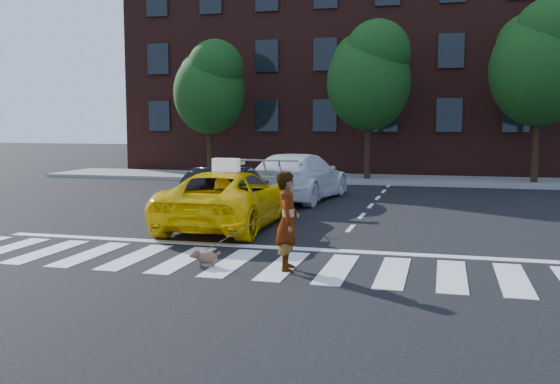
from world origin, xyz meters
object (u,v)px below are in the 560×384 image
object	(u,v)px
tree_left	(210,84)
dog	(204,257)
tree_right	(540,58)
taxi	(229,199)
black_sedan	(227,192)
woman	(288,221)
white_suv	(299,177)
tree_mid	(369,72)

from	to	relation	value
tree_left	dog	world-z (taller)	tree_left
tree_right	taxi	distance (m)	16.55
black_sedan	woman	distance (m)	6.48
dog	taxi	bearing A→B (deg)	88.13
tree_left	white_suv	size ratio (longest dim) A/B	1.18
tree_left	dog	distance (m)	19.11
woman	dog	world-z (taller)	woman
tree_left	tree_mid	bearing A→B (deg)	-0.00
woman	tree_left	bearing A→B (deg)	16.16
tree_right	dog	size ratio (longest dim) A/B	13.58
tree_left	tree_mid	xyz separation A→B (m)	(7.50, -0.00, 0.41)
tree_right	dog	bearing A→B (deg)	-114.43
dog	white_suv	bearing A→B (deg)	77.91
tree_mid	dog	xyz separation A→B (m)	(-0.92, -17.43, -4.66)
woman	dog	bearing A→B (deg)	87.19
white_suv	dog	bearing A→B (deg)	99.24
black_sedan	white_suv	distance (m)	4.42
tree_left	dog	size ratio (longest dim) A/B	11.46
tree_left	woman	xyz separation A→B (m)	(8.12, -17.26, -3.56)
tree_mid	dog	world-z (taller)	tree_mid
taxi	black_sedan	bearing A→B (deg)	-69.28
dog	tree_left	bearing A→B (deg)	95.43
white_suv	tree_mid	bearing A→B (deg)	-95.36
tree_right	woman	size ratio (longest dim) A/B	4.37
taxi	white_suv	xyz separation A→B (m)	(0.45, 5.85, 0.08)
black_sedan	dog	bearing A→B (deg)	104.43
tree_right	dog	xyz separation A→B (m)	(-7.92, -17.43, -5.07)
tree_left	taxi	bearing A→B (deg)	-67.08
taxi	woman	world-z (taller)	woman
tree_left	tree_mid	distance (m)	7.51
tree_right	tree_mid	bearing A→B (deg)	180.00
tree_mid	tree_right	bearing A→B (deg)	-0.00
taxi	woman	size ratio (longest dim) A/B	2.93
tree_left	dog	bearing A→B (deg)	-69.31
black_sedan	dog	distance (m)	6.06
tree_left	black_sedan	bearing A→B (deg)	-66.84
dog	black_sedan	bearing A→B (deg)	90.25
tree_mid	taxi	size ratio (longest dim) A/B	1.37
tree_left	tree_mid	size ratio (longest dim) A/B	0.92
tree_left	black_sedan	distance (m)	13.17
tree_right	woman	distance (m)	18.92
tree_right	white_suv	world-z (taller)	tree_right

